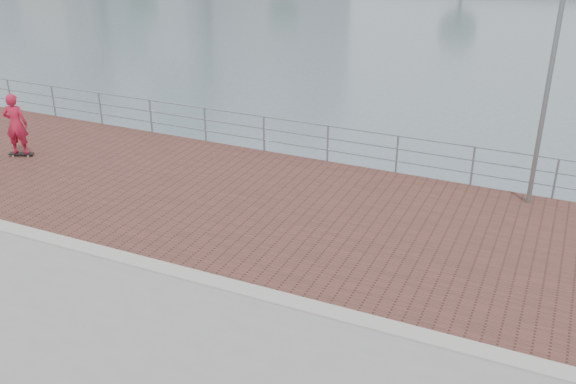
% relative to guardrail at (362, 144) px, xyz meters
% --- Properties ---
extents(water, '(400.00, 400.00, 0.00)m').
position_rel_guardrail_xyz_m(water, '(-0.00, -7.00, -2.69)').
color(water, slate).
rests_on(water, ground).
extents(brick_lane, '(40.00, 6.80, 0.02)m').
position_rel_guardrail_xyz_m(brick_lane, '(-0.00, -3.40, -0.68)').
color(brick_lane, brown).
rests_on(brick_lane, seawall).
extents(curb, '(40.00, 0.40, 0.06)m').
position_rel_guardrail_xyz_m(curb, '(-0.00, -7.00, -0.66)').
color(curb, '#B7B5AD').
rests_on(curb, seawall).
extents(guardrail, '(39.06, 0.06, 1.13)m').
position_rel_guardrail_xyz_m(guardrail, '(0.00, 0.00, 0.00)').
color(guardrail, '#8C9EA8').
rests_on(guardrail, brick_lane).
extents(street_lamp, '(0.44, 1.27, 5.98)m').
position_rel_guardrail_xyz_m(street_lamp, '(4.60, -0.94, 3.56)').
color(street_lamp, gray).
rests_on(street_lamp, brick_lane).
extents(skateboard, '(0.73, 0.45, 0.08)m').
position_rel_guardrail_xyz_m(skateboard, '(-9.45, -3.41, -0.61)').
color(skateboard, black).
rests_on(skateboard, brick_lane).
extents(skateboarder, '(0.78, 0.66, 1.82)m').
position_rel_guardrail_xyz_m(skateboarder, '(-9.45, -3.41, 0.32)').
color(skateboarder, red).
rests_on(skateboarder, skateboard).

